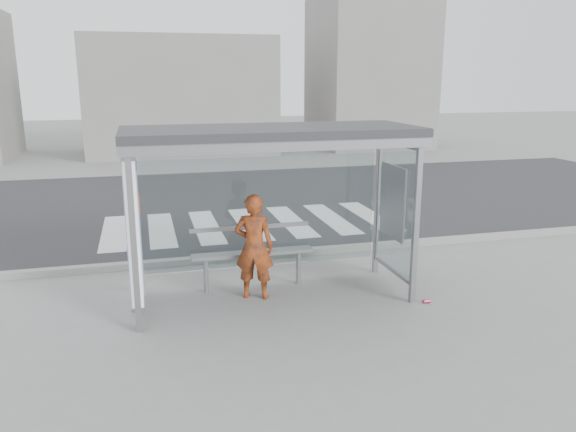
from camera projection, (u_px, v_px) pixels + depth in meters
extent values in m
plane|color=gray|center=(273.00, 298.00, 8.67)|extent=(80.00, 80.00, 0.00)
cube|color=#262628|center=(214.00, 202.00, 15.24)|extent=(30.00, 10.00, 0.01)
cube|color=gray|center=(249.00, 256.00, 10.49)|extent=(30.00, 0.18, 0.12)
cube|color=silver|center=(115.00, 233.00, 12.28)|extent=(0.55, 3.00, 0.00)
cube|color=silver|center=(161.00, 230.00, 12.53)|extent=(0.55, 3.00, 0.00)
cube|color=silver|center=(206.00, 227.00, 12.77)|extent=(0.55, 3.00, 0.00)
cube|color=silver|center=(249.00, 224.00, 13.02)|extent=(0.55, 3.00, 0.00)
cube|color=silver|center=(291.00, 221.00, 13.27)|extent=(0.55, 3.00, 0.00)
cube|color=silver|center=(331.00, 218.00, 13.51)|extent=(0.55, 3.00, 0.00)
cube|color=silver|center=(370.00, 216.00, 13.76)|extent=(0.55, 3.00, 0.00)
cube|color=gray|center=(134.00, 242.00, 7.22)|extent=(0.08, 0.08, 2.50)
cube|color=gray|center=(416.00, 222.00, 8.21)|extent=(0.08, 0.08, 2.50)
cube|color=gray|center=(134.00, 217.00, 8.53)|extent=(0.08, 0.08, 2.50)
cube|color=gray|center=(377.00, 202.00, 9.52)|extent=(0.08, 0.08, 2.50)
cube|color=#2D2D30|center=(272.00, 131.00, 8.06)|extent=(4.25, 1.65, 0.12)
cube|color=gray|center=(285.00, 145.00, 7.37)|extent=(4.25, 0.06, 0.18)
cube|color=white|center=(262.00, 206.00, 9.02)|extent=(3.80, 0.02, 2.00)
cube|color=white|center=(134.00, 225.00, 7.87)|extent=(0.15, 1.25, 2.00)
cube|color=blue|center=(140.00, 225.00, 7.89)|extent=(0.01, 1.10, 1.70)
cylinder|color=#E74614|center=(139.00, 203.00, 8.06)|extent=(0.02, 0.32, 0.32)
cube|color=white|center=(395.00, 208.00, 8.85)|extent=(0.03, 1.25, 2.00)
cube|color=beige|center=(393.00, 202.00, 8.87)|extent=(0.03, 0.86, 1.16)
cube|color=gray|center=(180.00, 96.00, 24.96)|extent=(8.00, 5.00, 5.00)
cube|color=gray|center=(369.00, 73.00, 26.94)|extent=(5.00, 5.00, 7.00)
imported|color=#EB4C16|center=(254.00, 247.00, 8.49)|extent=(0.70, 0.58, 1.64)
cube|color=gray|center=(253.00, 253.00, 8.92)|extent=(1.94, 0.24, 0.05)
cylinder|color=gray|center=(206.00, 276.00, 8.81)|extent=(0.08, 0.08, 0.57)
cylinder|color=gray|center=(298.00, 268.00, 9.18)|extent=(0.08, 0.08, 0.57)
cube|color=gray|center=(250.00, 227.00, 9.01)|extent=(1.94, 0.04, 0.06)
cylinder|color=#C33958|center=(427.00, 301.00, 8.46)|extent=(0.11, 0.06, 0.06)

